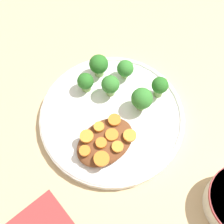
{
  "coord_description": "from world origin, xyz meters",
  "views": [
    {
      "loc": [
        0.17,
        0.2,
        0.55
      ],
      "look_at": [
        0.0,
        0.0,
        0.03
      ],
      "focal_mm": 50.0,
      "sensor_mm": 36.0,
      "label": 1
    }
  ],
  "objects": [
    {
      "name": "carrot_slice_8",
      "position": [
        0.06,
        0.04,
        0.04
      ],
      "size": [
        0.02,
        0.02,
        0.01
      ],
      "primitive_type": "cylinder",
      "color": "orange",
      "rests_on": "stew_mound"
    },
    {
      "name": "carrot_slice_2",
      "position": [
        0.04,
        0.01,
        0.04
      ],
      "size": [
        0.02,
        0.02,
        0.01
      ],
      "primitive_type": "cylinder",
      "color": "orange",
      "rests_on": "stew_mound"
    },
    {
      "name": "broccoli_floret_1",
      "position": [
        -0.1,
        0.02,
        0.05
      ],
      "size": [
        0.03,
        0.03,
        0.05
      ],
      "color": "#759E51",
      "rests_on": "plate"
    },
    {
      "name": "carrot_slice_1",
      "position": [
        0.07,
        0.06,
        0.04
      ],
      "size": [
        0.03,
        0.03,
        0.01
      ],
      "primitive_type": "cylinder",
      "color": "orange",
      "rests_on": "stew_mound"
    },
    {
      "name": "broccoli_floret_0",
      "position": [
        -0.03,
        -0.04,
        0.05
      ],
      "size": [
        0.04,
        0.04,
        0.05
      ],
      "color": "#7FA85B",
      "rests_on": "plate"
    },
    {
      "name": "carrot_slice_4",
      "position": [
        0.01,
        0.02,
        0.04
      ],
      "size": [
        0.02,
        0.02,
        0.01
      ],
      "primitive_type": "cylinder",
      "color": "orange",
      "rests_on": "stew_mound"
    },
    {
      "name": "carrot_slice_6",
      "position": [
        0.09,
        0.03,
        0.04
      ],
      "size": [
        0.02,
        0.02,
        0.01
      ],
      "primitive_type": "cylinder",
      "color": "orange",
      "rests_on": "stew_mound"
    },
    {
      "name": "carrot_slice_7",
      "position": [
        0.04,
        0.06,
        0.04
      ],
      "size": [
        0.02,
        0.02,
        0.0
      ],
      "primitive_type": "cylinder",
      "color": "orange",
      "rests_on": "stew_mound"
    },
    {
      "name": "broccoli_floret_2",
      "position": [
        -0.05,
        0.02,
        0.05
      ],
      "size": [
        0.04,
        0.04,
        0.05
      ],
      "color": "#759E51",
      "rests_on": "plate"
    },
    {
      "name": "broccoli_floret_3",
      "position": [
        0.0,
        -0.08,
        0.04
      ],
      "size": [
        0.03,
        0.03,
        0.04
      ],
      "color": "#759E51",
      "rests_on": "plate"
    },
    {
      "name": "ground_plane",
      "position": [
        0.0,
        0.0,
        0.0
      ],
      "size": [
        4.0,
        4.0,
        0.0
      ],
      "primitive_type": "plane",
      "color": "tan"
    },
    {
      "name": "stew_mound",
      "position": [
        0.05,
        0.04,
        0.03
      ],
      "size": [
        0.11,
        0.08,
        0.02
      ],
      "primitive_type": "ellipsoid",
      "color": "brown",
      "rests_on": "plate"
    },
    {
      "name": "carrot_slice_5",
      "position": [
        0.01,
        0.06,
        0.04
      ],
      "size": [
        0.02,
        0.02,
        0.01
      ],
      "primitive_type": "cylinder",
      "color": "orange",
      "rests_on": "stew_mound"
    },
    {
      "name": "broccoli_floret_4",
      "position": [
        -0.08,
        -0.05,
        0.04
      ],
      "size": [
        0.03,
        0.03,
        0.04
      ],
      "color": "#7FA85B",
      "rests_on": "plate"
    },
    {
      "name": "plate",
      "position": [
        0.0,
        0.0,
        0.01
      ],
      "size": [
        0.28,
        0.28,
        0.02
      ],
      "color": "white",
      "rests_on": "ground_plane"
    },
    {
      "name": "carrot_slice_3",
      "position": [
        0.03,
        0.04,
        0.04
      ],
      "size": [
        0.02,
        0.02,
        0.0
      ],
      "primitive_type": "cylinder",
      "color": "orange",
      "rests_on": "stew_mound"
    },
    {
      "name": "carrot_slice_0",
      "position": [
        0.07,
        0.01,
        0.04
      ],
      "size": [
        0.02,
        0.02,
        0.01
      ],
      "primitive_type": "cylinder",
      "color": "orange",
      "rests_on": "stew_mound"
    },
    {
      "name": "broccoli_floret_5",
      "position": [
        -0.04,
        -0.09,
        0.05
      ],
      "size": [
        0.04,
        0.04,
        0.05
      ],
      "color": "#7FA85B",
      "rests_on": "plate"
    }
  ]
}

